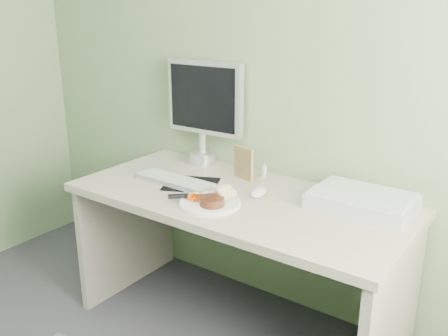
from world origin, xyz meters
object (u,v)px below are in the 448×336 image
Objects in this scene: scanner at (362,202)px; monitor at (204,106)px; desk at (238,231)px; plate at (210,203)px.

scanner is 0.77× the size of monitor.
monitor reaches higher than desk.
monitor is at bearing 172.33° from scanner.
desk is 0.26m from plate.
plate is 0.71m from monitor.
scanner is 1.02m from monitor.
desk is at bearing -37.57° from monitor.
desk is at bearing -161.12° from scanner.
plate reaches higher than desk.
plate is at bearing -102.07° from desk.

